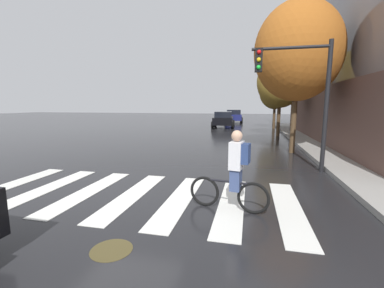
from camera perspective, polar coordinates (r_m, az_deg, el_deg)
The scene contains 11 objects.
ground_plane at distance 6.64m, azimuth -15.26°, elevation -10.81°, with size 120.00×120.00×0.00m, color black.
crosswalk_stripes at distance 6.53m, azimuth -13.22°, elevation -11.03°, with size 7.79×3.39×0.01m.
manhole_cover at distance 4.38m, azimuth -17.59°, elevation -21.64°, with size 0.64×0.64×0.01m, color #473D1E.
sedan_mid at distance 25.38m, azimuth 7.08°, elevation 5.53°, with size 2.23×4.53×1.54m.
sedan_far at distance 32.62m, azimuth 9.33°, elevation 6.23°, with size 2.37×4.71×1.59m.
cyclist at distance 5.30m, azimuth 9.48°, elevation -6.07°, with size 1.69×0.41×1.69m.
traffic_light_near at distance 9.14m, azimuth 23.07°, elevation 12.28°, with size 2.47×0.28×4.20m.
fire_hydrant at distance 12.60m, azimuth 30.69°, elevation -0.05°, with size 0.33×0.22×0.78m.
street_tree_near at distance 12.71m, azimuth 22.59°, elevation 18.54°, with size 3.74×3.74×6.65m.
street_tree_mid at distance 18.97m, azimuth 19.20°, elevation 13.12°, with size 3.16×3.16×5.62m.
street_tree_far at distance 25.14m, azimuth 18.15°, elevation 11.15°, with size 2.86×2.86×5.09m.
Camera 1 is at (3.01, -5.50, 2.19)m, focal length 23.81 mm.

